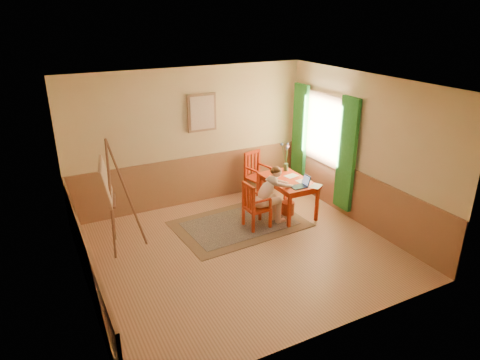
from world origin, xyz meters
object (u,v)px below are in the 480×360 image
chair_left (255,206)px  figure (269,194)px  chair_back (257,174)px  table (288,184)px  laptop (301,185)px  easel (109,186)px

chair_left → figure: figure is taller
chair_left → chair_back: bearing=59.4°
table → laptop: bearing=-88.6°
chair_left → table: bearing=16.3°
table → chair_back: bearing=97.2°
chair_left → easel: (-2.48, 0.43, 0.71)m
laptop → chair_left: bearing=169.7°
table → chair_left: chair_left is taller
figure → easel: bearing=171.3°
chair_back → table: bearing=-82.8°
table → figure: 0.63m
table → laptop: size_ratio=3.43×
table → chair_left: (-0.89, -0.26, -0.18)m
figure → easel: easel is taller
chair_back → figure: bearing=-109.4°
chair_back → easel: (-3.23, -0.85, 0.67)m
chair_left → chair_back: 1.49m
table → easel: (-3.36, 0.17, 0.53)m
chair_back → laptop: size_ratio=2.80×
chair_back → figure: (-0.45, -1.28, 0.14)m
laptop → chair_back: bearing=95.5°
table → laptop: laptop is taller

